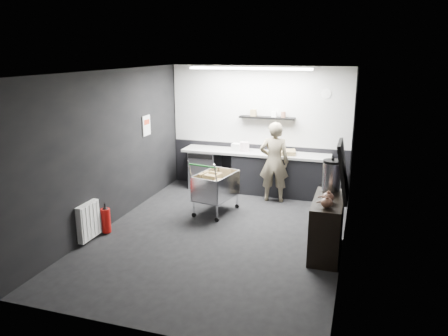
% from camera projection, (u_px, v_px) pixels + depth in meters
% --- Properties ---
extents(floor, '(5.50, 5.50, 0.00)m').
position_uv_depth(floor, '(220.00, 234.00, 7.39)').
color(floor, black).
rests_on(floor, ground).
extents(ceiling, '(5.50, 5.50, 0.00)m').
position_uv_depth(ceiling, '(219.00, 71.00, 6.68)').
color(ceiling, silver).
rests_on(ceiling, wall_back).
extents(wall_back, '(5.50, 0.00, 5.50)m').
position_uv_depth(wall_back, '(259.00, 129.00, 9.56)').
color(wall_back, black).
rests_on(wall_back, floor).
extents(wall_front, '(5.50, 0.00, 5.50)m').
position_uv_depth(wall_front, '(136.00, 217.00, 4.50)').
color(wall_front, black).
rests_on(wall_front, floor).
extents(wall_left, '(0.00, 5.50, 5.50)m').
position_uv_depth(wall_left, '(111.00, 149.00, 7.62)').
color(wall_left, black).
rests_on(wall_left, floor).
extents(wall_right, '(0.00, 5.50, 5.50)m').
position_uv_depth(wall_right, '(348.00, 167.00, 6.44)').
color(wall_right, black).
rests_on(wall_right, floor).
extents(kitchen_wall_panel, '(3.95, 0.02, 1.70)m').
position_uv_depth(kitchen_wall_panel, '(259.00, 106.00, 9.41)').
color(kitchen_wall_panel, silver).
rests_on(kitchen_wall_panel, wall_back).
extents(dado_panel, '(3.95, 0.02, 1.00)m').
position_uv_depth(dado_panel, '(258.00, 166.00, 9.76)').
color(dado_panel, black).
rests_on(dado_panel, wall_back).
extents(floating_shelf, '(1.20, 0.22, 0.04)m').
position_uv_depth(floating_shelf, '(267.00, 118.00, 9.31)').
color(floating_shelf, black).
rests_on(floating_shelf, wall_back).
extents(wall_clock, '(0.20, 0.03, 0.20)m').
position_uv_depth(wall_clock, '(326.00, 94.00, 8.91)').
color(wall_clock, white).
rests_on(wall_clock, wall_back).
extents(poster, '(0.02, 0.30, 0.40)m').
position_uv_depth(poster, '(146.00, 126.00, 8.76)').
color(poster, white).
rests_on(poster, wall_left).
extents(poster_red_band, '(0.02, 0.22, 0.10)m').
position_uv_depth(poster_red_band, '(146.00, 122.00, 8.74)').
color(poster_red_band, red).
rests_on(poster_red_band, poster).
extents(radiator, '(0.10, 0.50, 0.60)m').
position_uv_depth(radiator, '(88.00, 221.00, 7.04)').
color(radiator, white).
rests_on(radiator, wall_left).
extents(ceiling_strip, '(2.40, 0.20, 0.04)m').
position_uv_depth(ceiling_strip, '(250.00, 69.00, 8.39)').
color(ceiling_strip, white).
rests_on(ceiling_strip, ceiling).
extents(prep_counter, '(3.20, 0.61, 0.90)m').
position_uv_depth(prep_counter, '(261.00, 172.00, 9.45)').
color(prep_counter, black).
rests_on(prep_counter, floor).
extents(person, '(0.64, 0.47, 1.65)m').
position_uv_depth(person, '(274.00, 162.00, 8.83)').
color(person, '#B9B193').
rests_on(person, floor).
extents(shopping_cart, '(0.74, 1.06, 1.06)m').
position_uv_depth(shopping_cart, '(216.00, 187.00, 8.24)').
color(shopping_cart, silver).
rests_on(shopping_cart, floor).
extents(sideboard, '(0.50, 1.16, 1.74)m').
position_uv_depth(sideboard, '(328.00, 218.00, 6.60)').
color(sideboard, black).
rests_on(sideboard, floor).
extents(fire_extinguisher, '(0.16, 0.16, 0.51)m').
position_uv_depth(fire_extinguisher, '(106.00, 220.00, 7.37)').
color(fire_extinguisher, '#AD0E0B').
rests_on(fire_extinguisher, floor).
extents(cardboard_box, '(0.52, 0.43, 0.09)m').
position_uv_depth(cardboard_box, '(284.00, 152.00, 9.13)').
color(cardboard_box, olive).
rests_on(cardboard_box, prep_counter).
extents(pink_tub, '(0.20, 0.20, 0.20)m').
position_uv_depth(pink_tub, '(245.00, 147.00, 9.42)').
color(pink_tub, silver).
rests_on(pink_tub, prep_counter).
extents(white_container, '(0.21, 0.17, 0.17)m').
position_uv_depth(white_container, '(236.00, 147.00, 9.42)').
color(white_container, white).
rests_on(white_container, prep_counter).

